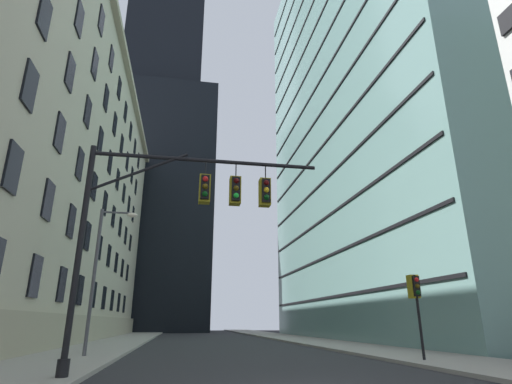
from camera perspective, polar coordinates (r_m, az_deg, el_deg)
station_building at (r=41.11m, az=-31.36°, el=3.24°), size 15.58×63.61×29.73m
dark_skyscraper at (r=104.11m, az=-12.57°, el=21.52°), size 23.39×23.39×229.51m
glass_office_midrise at (r=52.38m, az=18.98°, el=12.77°), size 19.39×41.89×55.57m
traffic_signal_mast at (r=14.13m, az=-9.20°, el=-1.90°), size 8.25×0.63×7.41m
traffic_light_near_right at (r=19.84m, az=21.90°, el=-13.09°), size 0.40×0.63×3.60m
street_lamppost at (r=22.22m, az=-21.41°, el=-9.75°), size 1.95×0.32×7.30m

